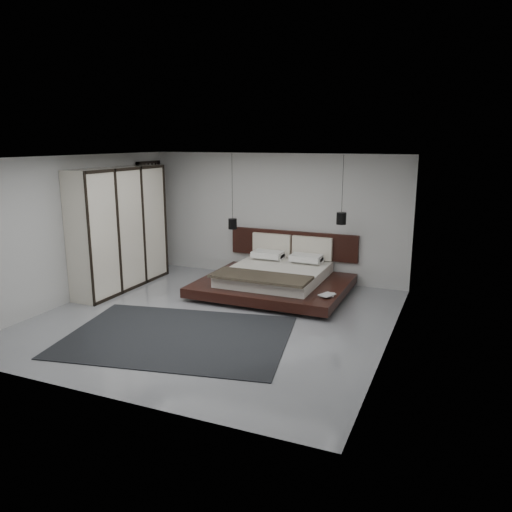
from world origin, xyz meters
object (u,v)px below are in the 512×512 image
at_px(wardrobe, 120,229).
at_px(rug, 178,336).
at_px(bed, 276,278).
at_px(pendant_left, 233,224).
at_px(lattice_screen, 151,217).
at_px(pendant_right, 341,218).

bearing_deg(wardrobe, rug, -37.36).
height_order(bed, pendant_left, pendant_left).
height_order(wardrobe, rug, wardrobe).
height_order(lattice_screen, wardrobe, lattice_screen).
bearing_deg(bed, pendant_left, 158.38).
bearing_deg(rug, lattice_screen, 129.21).
distance_m(bed, pendant_left, 1.63).
relative_size(pendant_right, rug, 0.39).
height_order(lattice_screen, bed, lattice_screen).
distance_m(pendant_left, wardrobe, 2.40).
distance_m(lattice_screen, pendant_right, 4.61).
relative_size(pendant_left, rug, 0.47).
height_order(lattice_screen, rug, lattice_screen).
distance_m(lattice_screen, rug, 4.63).
relative_size(lattice_screen, bed, 0.88).
distance_m(bed, pendant_right, 1.80).
bearing_deg(rug, bed, 78.58).
bearing_deg(lattice_screen, pendant_left, -1.81).
height_order(pendant_left, pendant_right, same).
bearing_deg(wardrobe, pendant_left, 36.30).
relative_size(pendant_left, pendant_right, 1.19).
bearing_deg(wardrobe, lattice_screen, 99.58).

